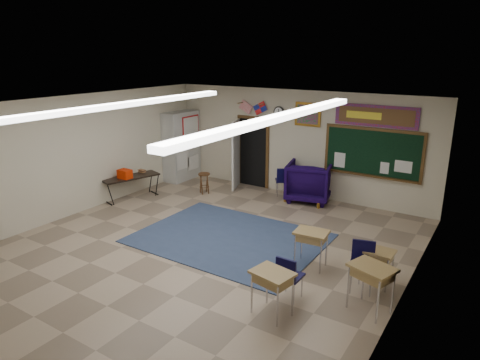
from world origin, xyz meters
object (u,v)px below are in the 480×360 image
Objects in this scene: wingback_armchair at (309,181)px; folding_table at (131,186)px; student_desk_front_right at (377,265)px; wooden_stool at (204,183)px; student_desk_front_left at (311,247)px.

wingback_armchair is 0.72× the size of folding_table.
folding_table reaches higher than student_desk_front_right.
wingback_armchair is at bearing 131.26° from student_desk_front_right.
wingback_armchair reaches higher than folding_table.
folding_table is at bearing 17.38° from wingback_armchair.
wooden_stool is at bearing 158.99° from student_desk_front_right.
folding_table reaches higher than wooden_stool.
wooden_stool is at bearing 7.29° from wingback_armchair.
wingback_armchair is 4.57m from student_desk_front_right.
wingback_armchair is 1.99× the size of wooden_stool.
wingback_armchair is 1.63× the size of student_desk_front_left.
wingback_armchair is 3.92m from student_desk_front_left.
folding_table is at bearing -133.87° from wooden_stool.
student_desk_front_left is at bearing 8.61° from folding_table.
wingback_armchair is 3.05m from wooden_stool.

